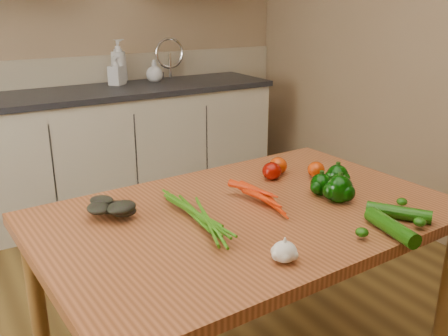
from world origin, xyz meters
TOP-DOWN VIEW (x-y plane):
  - room at (0.00, 0.17)m, footprint 4.04×5.04m
  - counter_run at (0.21, 2.19)m, footprint 2.84×0.64m
  - table at (0.22, 0.12)m, footprint 1.51×1.02m
  - soap_bottle_a at (0.56, 2.36)m, footprint 0.16×0.16m
  - soap_bottle_b at (0.52, 2.31)m, footprint 0.13×0.13m
  - soap_bottle_c at (0.82, 2.30)m, footprint 0.18×0.18m
  - carrot_bunch at (0.20, 0.13)m, footprint 0.28×0.22m
  - leafy_greens at (-0.22, 0.32)m, footprint 0.21×0.19m
  - garlic_bulb at (0.10, -0.24)m, footprint 0.07×0.07m
  - pepper_a at (0.54, 0.10)m, footprint 0.08×0.08m
  - pepper_b at (0.66, 0.14)m, footprint 0.09×0.09m
  - pepper_c at (0.55, 0.01)m, footprint 0.10×0.10m
  - tomato_a at (0.48, 0.34)m, footprint 0.08×0.08m
  - tomato_b at (0.55, 0.38)m, footprint 0.08×0.08m
  - tomato_c at (0.66, 0.26)m, footprint 0.07×0.07m
  - zucchini_a at (0.62, -0.21)m, footprint 0.16×0.20m
  - zucchini_b at (0.50, -0.28)m, footprint 0.10×0.23m

SIDE VIEW (x-z plane):
  - counter_run at x=0.21m, z-range -0.11..1.03m
  - table at x=0.22m, z-range 0.31..1.09m
  - zucchini_a at x=0.62m, z-range 0.78..0.83m
  - zucchini_b at x=0.50m, z-range 0.78..0.84m
  - garlic_bulb at x=0.10m, z-range 0.78..0.85m
  - tomato_c at x=0.66m, z-range 0.78..0.85m
  - tomato_b at x=0.55m, z-range 0.78..0.86m
  - carrot_bunch at x=0.20m, z-range 0.78..0.86m
  - tomato_a at x=0.48m, z-range 0.78..0.86m
  - pepper_a at x=0.54m, z-range 0.78..0.87m
  - pepper_b at x=0.66m, z-range 0.78..0.87m
  - pepper_c at x=0.55m, z-range 0.78..0.89m
  - leafy_greens at x=-0.22m, z-range 0.78..0.89m
  - soap_bottle_c at x=0.82m, z-range 0.90..1.06m
  - soap_bottle_b at x=0.52m, z-range 0.90..1.11m
  - soap_bottle_a at x=0.56m, z-range 0.90..1.22m
  - room at x=0.00m, z-range -0.07..2.57m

